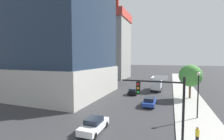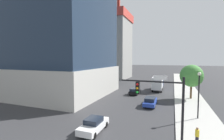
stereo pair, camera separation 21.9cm
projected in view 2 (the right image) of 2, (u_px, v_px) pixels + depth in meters
The scene contains 10 objects.
sidewalk at pixel (191, 105), 27.12m from camera, with size 5.29×120.00×0.15m, color #B2AFA8.
construction_building at pixel (113, 43), 65.42m from camera, with size 19.73×16.75×35.63m.
traffic_light_pole at pixel (162, 99), 13.45m from camera, with size 5.27×0.48×6.28m.
street_lamp at pixel (199, 88), 20.48m from camera, with size 0.44×0.44×5.99m.
street_tree at pixel (191, 76), 30.94m from camera, with size 4.29×4.29×6.57m.
car_white at pixel (94, 125), 17.29m from camera, with size 1.83×4.32×1.48m.
car_black at pixel (134, 91), 35.52m from camera, with size 1.77×4.31×1.42m.
car_blue at pixel (150, 101), 26.82m from camera, with size 1.84×4.73×1.46m.
box_truck at pixel (158, 83), 39.39m from camera, with size 2.29×6.60×3.48m.
pedestrian_yellow_shirt at pixel (197, 136), 14.26m from camera, with size 0.34×0.34×1.62m.
Camera 2 is at (5.36, -9.69, 7.83)m, focal length 25.73 mm.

